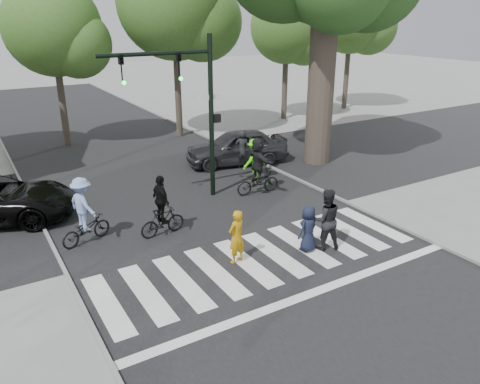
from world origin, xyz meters
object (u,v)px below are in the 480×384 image
Objects in this scene: cyclist_left at (84,215)px; car_grey at (236,147)px; traffic_signal at (190,96)px; pedestrian_adult at (326,219)px; pedestrian_woman at (236,237)px; pedestrian_child at (308,229)px; cyclist_right at (258,169)px; cyclist_mid at (162,211)px.

car_grey is at bearing 29.46° from cyclist_left.
pedestrian_adult is (1.62, -5.66, -2.95)m from traffic_signal.
pedestrian_woman is 1.11× the size of pedestrian_child.
pedestrian_woman is (-1.07, -5.01, -3.11)m from traffic_signal.
cyclist_right reaches higher than pedestrian_adult.
pedestrian_adult is at bearing -99.36° from cyclist_right.
pedestrian_adult is 8.95m from car_grey.
cyclist_right is at bearing -6.48° from car_grey.
cyclist_mid is 0.88× the size of cyclist_right.
cyclist_left is (-5.50, 3.95, 0.20)m from pedestrian_child.
cyclist_right reaches higher than pedestrian_woman.
cyclist_right is (0.80, 4.88, 0.06)m from pedestrian_adult.
pedestrian_woman is 0.75× the size of cyclist_left.
pedestrian_child is 0.30× the size of car_grey.
cyclist_left reaches higher than pedestrian_woman.
traffic_signal is 4.20× the size of pedestrian_child.
car_grey is at bearing 42.02° from cyclist_mid.
cyclist_left is (-3.34, 3.45, 0.12)m from pedestrian_woman.
car_grey is at bearing -136.40° from pedestrian_woman.
cyclist_left is at bearing -13.09° from pedestrian_adult.
traffic_signal reaches higher than cyclist_mid.
pedestrian_adult is at bearing 151.42° from pedestrian_child.
cyclist_mid is at bearing -35.60° from car_grey.
traffic_signal is 3.78× the size of pedestrian_woman.
traffic_signal is 3.01× the size of cyclist_mid.
cyclist_right is (4.61, 1.51, 0.19)m from cyclist_mid.
traffic_signal is 5.99m from pedestrian_woman.
pedestrian_adult is (0.52, -0.15, 0.24)m from pedestrian_child.
pedestrian_woman is at bearing -45.99° from cyclist_left.
cyclist_mid reaches higher than pedestrian_child.
pedestrian_child is at bearing 5.26° from pedestrian_adult.
pedestrian_woman is at bearing -129.50° from cyclist_right.
car_grey reaches higher than pedestrian_child.
car_grey is (4.79, 8.04, 0.02)m from pedestrian_woman.
pedestrian_child is at bearing -35.73° from cyclist_left.
cyclist_right reaches higher than cyclist_mid.
cyclist_mid is at bearing -18.33° from cyclist_left.
traffic_signal is at bearing -117.64° from pedestrian_woman.
car_grey is (2.11, 8.69, -0.14)m from pedestrian_adult.
pedestrian_adult is at bearing -74.07° from traffic_signal.
traffic_signal reaches higher than cyclist_left.
cyclist_mid reaches higher than car_grey.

